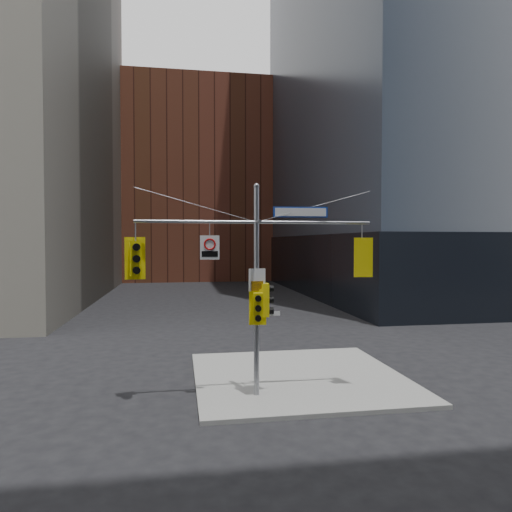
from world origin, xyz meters
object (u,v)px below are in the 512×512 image
object	(u,v)px
street_sign_blade	(301,212)
regulatory_sign_arm	(210,247)
traffic_light_pole_side	(266,300)
signal_assembly	(257,269)
traffic_light_east_arm	(362,257)
traffic_light_pole_front	(258,308)
traffic_light_west_arm	(136,258)

from	to	relation	value
street_sign_blade	regulatory_sign_arm	world-z (taller)	street_sign_blade
traffic_light_pole_side	street_sign_blade	size ratio (longest dim) A/B	0.60
signal_assembly	traffic_light_pole_side	bearing A→B (deg)	1.21
traffic_light_east_arm	regulatory_sign_arm	world-z (taller)	regulatory_sign_arm
traffic_light_east_arm	street_sign_blade	size ratio (longest dim) A/B	0.73
traffic_light_pole_front	street_sign_blade	bearing A→B (deg)	16.67
traffic_light_east_arm	traffic_light_pole_side	bearing A→B (deg)	6.82
regulatory_sign_arm	street_sign_blade	bearing A→B (deg)	5.23
traffic_light_pole_side	regulatory_sign_arm	world-z (taller)	regulatory_sign_arm
traffic_light_pole_side	traffic_light_east_arm	bearing A→B (deg)	-89.91
traffic_light_west_arm	traffic_light_pole_front	bearing A→B (deg)	-15.73
street_sign_blade	traffic_light_pole_side	bearing A→B (deg)	-175.60
traffic_light_west_arm	traffic_light_pole_front	world-z (taller)	traffic_light_west_arm
signal_assembly	traffic_light_west_arm	bearing A→B (deg)	179.80
signal_assembly	street_sign_blade	bearing A→B (deg)	0.13
traffic_light_east_arm	traffic_light_west_arm	bearing A→B (deg)	6.83
signal_assembly	traffic_light_pole_side	size ratio (longest dim) A/B	7.13
signal_assembly	regulatory_sign_arm	size ratio (longest dim) A/B	10.04
traffic_light_pole_front	traffic_light_west_arm	bearing A→B (deg)	-177.49
signal_assembly	traffic_light_east_arm	size ratio (longest dim) A/B	5.86
signal_assembly	traffic_light_pole_front	distance (m)	1.29
signal_assembly	regulatory_sign_arm	bearing A→B (deg)	-179.26
traffic_light_west_arm	traffic_light_pole_front	distance (m)	4.29
regulatory_sign_arm	traffic_light_pole_front	bearing A→B (deg)	-4.14
signal_assembly	traffic_light_pole_side	xyz separation A→B (m)	(0.33, 0.01, -1.04)
traffic_light_west_arm	regulatory_sign_arm	bearing A→B (deg)	-12.48
traffic_light_pole_side	street_sign_blade	xyz separation A→B (m)	(1.19, -0.00, 2.98)
traffic_light_pole_side	regulatory_sign_arm	size ratio (longest dim) A/B	1.41
traffic_light_west_arm	traffic_light_pole_side	xyz separation A→B (m)	(4.28, -0.01, -1.43)
traffic_light_west_arm	traffic_light_pole_side	world-z (taller)	traffic_light_west_arm
signal_assembly	traffic_light_east_arm	bearing A→B (deg)	0.01
traffic_light_west_arm	regulatory_sign_arm	xyz separation A→B (m)	(2.38, -0.03, 0.38)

